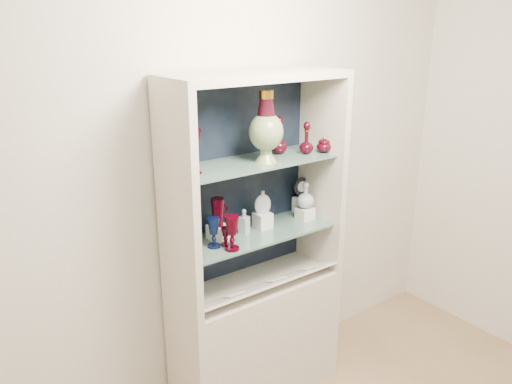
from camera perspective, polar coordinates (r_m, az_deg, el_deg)
wall_back at (r=2.86m, az=-2.60°, el=3.02°), size 3.50×0.02×2.80m
cabinet_base at (r=3.13m, az=0.00°, el=-16.27°), size 1.00×0.40×0.75m
cabinet_back_panel at (r=2.86m, az=-2.25°, el=1.44°), size 0.98×0.02×1.15m
cabinet_side_left at (r=2.47m, az=-9.03°, el=-1.51°), size 0.04×0.40×1.15m
cabinet_side_right at (r=3.01m, az=7.42°, el=2.15°), size 0.04×0.40×1.15m
cabinet_top_cap at (r=2.59m, az=0.00°, el=13.13°), size 1.00×0.40×0.04m
shelf_lower at (r=2.82m, az=-0.24°, el=-4.83°), size 0.92×0.34×0.01m
shelf_upper at (r=2.69m, az=-0.25°, el=3.43°), size 0.92×0.34×0.01m
label_ledge at (r=2.85m, az=1.33°, el=-10.56°), size 0.92×0.17×0.09m
label_card_0 at (r=3.01m, az=6.02°, el=-8.60°), size 0.10×0.06×0.03m
label_card_1 at (r=2.87m, az=2.34°, el=-9.94°), size 0.10×0.06×0.03m
label_card_2 at (r=2.73m, az=-2.49°, el=-11.62°), size 0.10×0.06×0.03m
pedestal_lamp_left at (r=2.49m, az=-9.42°, el=5.13°), size 0.11×0.11×0.26m
pedestal_lamp_right at (r=2.45m, az=-7.28°, el=4.82°), size 0.11×0.11×0.24m
enamel_urn at (r=2.63m, az=1.16°, el=7.47°), size 0.20×0.20×0.38m
ruby_decanter_a at (r=2.84m, az=5.81°, el=6.40°), size 0.09×0.09×0.21m
ruby_decanter_b at (r=2.82m, az=2.64°, el=6.65°), size 0.12×0.12×0.23m
lidded_bowl at (r=2.89m, az=7.79°, el=5.43°), size 0.10×0.10×0.10m
cobalt_goblet at (r=2.63m, az=-4.85°, el=-4.66°), size 0.09×0.09×0.16m
ruby_goblet_tall at (r=2.59m, az=-2.76°, el=-4.73°), size 0.09×0.09×0.19m
ruby_goblet_small at (r=2.66m, az=-3.49°, el=-5.07°), size 0.05×0.05×0.10m
riser_ruby_pitcher at (r=2.74m, az=-4.33°, el=-4.62°), size 0.10×0.10×0.08m
ruby_pitcher at (r=2.69m, az=-4.39°, el=-2.31°), size 0.12×0.08×0.16m
clear_square_bottle at (r=2.79m, az=-1.38°, el=-3.36°), size 0.07×0.07×0.14m
riser_flat_flask at (r=2.88m, az=0.76°, el=-3.25°), size 0.09×0.09×0.09m
flat_flask at (r=2.84m, az=0.77°, el=-1.11°), size 0.11×0.06×0.14m
riser_clear_round_decanter at (r=3.03m, az=5.61°, el=-2.45°), size 0.09×0.09×0.07m
clear_round_decanter at (r=2.99m, az=5.68°, el=-0.44°), size 0.11×0.11×0.15m
riser_cameo_medallion at (r=3.12m, az=5.14°, el=-1.47°), size 0.08×0.08×0.10m
cameo_medallion at (r=3.09m, az=5.20°, el=0.55°), size 0.11×0.04×0.13m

